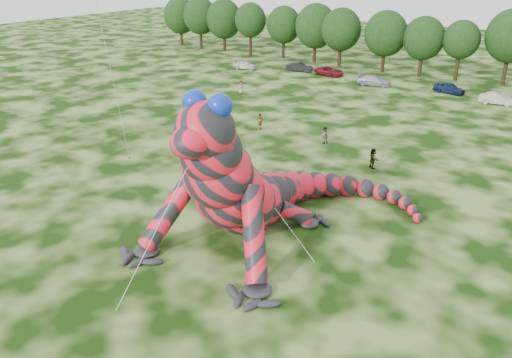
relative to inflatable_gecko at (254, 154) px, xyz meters
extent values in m
plane|color=#16330A|center=(-0.72, -4.34, -5.22)|extent=(240.00, 240.00, 0.00)
cylinder|color=silver|center=(-14.74, 1.46, 3.75)|extent=(0.02, 0.02, 18.81)
cylinder|color=#382314|center=(-16.33, 3.79, -5.10)|extent=(0.08, 0.08, 0.24)
imported|color=silver|center=(-30.30, 42.21, -4.54)|extent=(4.19, 2.21, 1.36)
imported|color=black|center=(-22.07, 45.66, -4.51)|extent=(4.48, 2.25, 1.41)
imported|color=maroon|center=(-16.74, 45.61, -4.56)|extent=(5.01, 2.95, 1.31)
imported|color=#A4A8AD|center=(-8.52, 43.15, -4.52)|extent=(5.07, 2.80, 1.39)
imported|color=#112149|center=(1.60, 44.57, -4.51)|extent=(4.40, 2.37, 1.42)
imported|color=beige|center=(8.02, 42.22, -4.52)|extent=(4.37, 1.98, 1.39)
imported|color=gray|center=(-3.46, 17.41, -4.39)|extent=(0.90, 0.99, 1.66)
imported|color=gray|center=(2.88, 14.09, -4.33)|extent=(1.58, 1.49, 1.78)
imported|color=gray|center=(-11.11, 17.63, -4.37)|extent=(0.70, 0.74, 1.70)
imported|color=gray|center=(-21.58, 28.80, -4.33)|extent=(1.02, 0.98, 1.77)
camera|label=1|loc=(16.81, -24.90, 11.63)|focal=35.00mm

